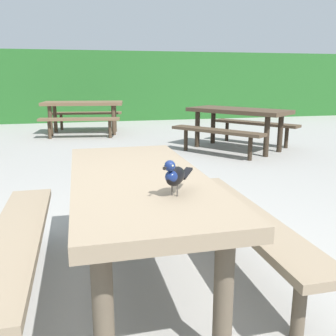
{
  "coord_description": "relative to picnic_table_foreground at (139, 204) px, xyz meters",
  "views": [
    {
      "loc": [
        -0.23,
        -1.98,
        1.29
      ],
      "look_at": [
        0.2,
        -0.17,
        0.84
      ],
      "focal_mm": 40.0,
      "sensor_mm": 36.0,
      "label": 1
    }
  ],
  "objects": [
    {
      "name": "bird_grackle",
      "position": [
        0.1,
        -0.44,
        0.29
      ],
      "size": [
        0.2,
        0.23,
        0.18
      ],
      "color": "black",
      "rests_on": "picnic_table_foreground"
    },
    {
      "name": "picnic_table_mid_right",
      "position": [
        2.49,
        4.19,
        0.0
      ],
      "size": [
        2.37,
        2.37,
        0.74
      ],
      "color": "#473828",
      "rests_on": "ground"
    },
    {
      "name": "ground_plane",
      "position": [
        -0.09,
        -0.12,
        -0.56
      ],
      "size": [
        60.0,
        60.0,
        0.0
      ],
      "primitive_type": "plane",
      "color": "gray"
    },
    {
      "name": "hedge_wall",
      "position": [
        -0.09,
        9.96,
        0.46
      ],
      "size": [
        28.0,
        1.55,
        2.04
      ],
      "primitive_type": "cube",
      "color": "#235B23",
      "rests_on": "ground"
    },
    {
      "name": "picnic_table_far_centre",
      "position": [
        -0.19,
        6.84,
        0.0
      ],
      "size": [
        1.93,
        1.91,
        0.74
      ],
      "color": "brown",
      "rests_on": "ground"
    },
    {
      "name": "picnic_table_foreground",
      "position": [
        0.0,
        0.0,
        0.0
      ],
      "size": [
        1.68,
        1.8,
        0.74
      ],
      "color": "#84725B",
      "rests_on": "ground"
    }
  ]
}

